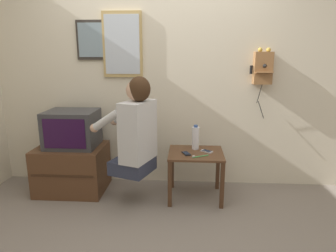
{
  "coord_description": "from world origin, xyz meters",
  "views": [
    {
      "loc": [
        0.32,
        -2.31,
        1.5
      ],
      "look_at": [
        0.13,
        0.62,
        0.8
      ],
      "focal_mm": 32.0,
      "sensor_mm": 36.0,
      "label": 1
    }
  ],
  "objects_px": {
    "cell_phone_held": "(186,153)",
    "wall_mirror": "(122,45)",
    "television": "(72,129)",
    "cell_phone_spare": "(207,151)",
    "toothbrush": "(199,156)",
    "water_bottle": "(195,138)",
    "wall_phone_antique": "(263,68)",
    "framed_picture": "(91,40)",
    "person": "(136,129)"
  },
  "relations": [
    {
      "from": "cell_phone_held",
      "to": "wall_mirror",
      "type": "bearing_deg",
      "value": 126.64
    },
    {
      "from": "television",
      "to": "cell_phone_spare",
      "type": "relative_size",
      "value": 3.95
    },
    {
      "from": "cell_phone_spare",
      "to": "toothbrush",
      "type": "bearing_deg",
      "value": -169.4
    },
    {
      "from": "water_bottle",
      "to": "wall_phone_antique",
      "type": "bearing_deg",
      "value": 18.26
    },
    {
      "from": "television",
      "to": "wall_mirror",
      "type": "bearing_deg",
      "value": 29.05
    },
    {
      "from": "television",
      "to": "cell_phone_spare",
      "type": "xyz_separation_m",
      "value": [
        1.46,
        -0.07,
        -0.2
      ]
    },
    {
      "from": "toothbrush",
      "to": "television",
      "type": "bearing_deg",
      "value": 52.62
    },
    {
      "from": "framed_picture",
      "to": "toothbrush",
      "type": "height_order",
      "value": "framed_picture"
    },
    {
      "from": "framed_picture",
      "to": "wall_mirror",
      "type": "distance_m",
      "value": 0.35
    },
    {
      "from": "television",
      "to": "wall_phone_antique",
      "type": "relative_size",
      "value": 0.7
    },
    {
      "from": "person",
      "to": "toothbrush",
      "type": "xyz_separation_m",
      "value": [
        0.63,
        0.01,
        -0.27
      ]
    },
    {
      "from": "person",
      "to": "cell_phone_spare",
      "type": "bearing_deg",
      "value": -55.58
    },
    {
      "from": "framed_picture",
      "to": "cell_phone_spare",
      "type": "relative_size",
      "value": 3.15
    },
    {
      "from": "framed_picture",
      "to": "wall_mirror",
      "type": "relative_size",
      "value": 0.6
    },
    {
      "from": "cell_phone_held",
      "to": "person",
      "type": "bearing_deg",
      "value": 168.97
    },
    {
      "from": "toothbrush",
      "to": "wall_phone_antique",
      "type": "bearing_deg",
      "value": -81.62
    },
    {
      "from": "cell_phone_spare",
      "to": "water_bottle",
      "type": "height_order",
      "value": "water_bottle"
    },
    {
      "from": "person",
      "to": "wall_mirror",
      "type": "relative_size",
      "value": 1.38
    },
    {
      "from": "wall_mirror",
      "to": "water_bottle",
      "type": "bearing_deg",
      "value": -18.63
    },
    {
      "from": "person",
      "to": "wall_mirror",
      "type": "bearing_deg",
      "value": 42.44
    },
    {
      "from": "wall_mirror",
      "to": "cell_phone_held",
      "type": "xyz_separation_m",
      "value": [
        0.72,
        -0.45,
        -1.09
      ]
    },
    {
      "from": "cell_phone_spare",
      "to": "water_bottle",
      "type": "distance_m",
      "value": 0.19
    },
    {
      "from": "television",
      "to": "water_bottle",
      "type": "xyz_separation_m",
      "value": [
        1.34,
        0.01,
        -0.08
      ]
    },
    {
      "from": "person",
      "to": "television",
      "type": "height_order",
      "value": "person"
    },
    {
      "from": "cell_phone_held",
      "to": "cell_phone_spare",
      "type": "xyz_separation_m",
      "value": [
        0.21,
        0.09,
        0.0
      ]
    },
    {
      "from": "wall_mirror",
      "to": "water_bottle",
      "type": "height_order",
      "value": "wall_mirror"
    },
    {
      "from": "wall_mirror",
      "to": "television",
      "type": "bearing_deg",
      "value": -150.95
    },
    {
      "from": "cell_phone_spare",
      "to": "wall_phone_antique",
      "type": "bearing_deg",
      "value": -24.64
    },
    {
      "from": "wall_mirror",
      "to": "cell_phone_spare",
      "type": "distance_m",
      "value": 1.48
    },
    {
      "from": "person",
      "to": "wall_mirror",
      "type": "height_order",
      "value": "wall_mirror"
    },
    {
      "from": "cell_phone_held",
      "to": "framed_picture",
      "type": "bearing_deg",
      "value": 135.63
    },
    {
      "from": "wall_mirror",
      "to": "water_bottle",
      "type": "xyz_separation_m",
      "value": [
        0.82,
        -0.28,
        -0.97
      ]
    },
    {
      "from": "television",
      "to": "wall_phone_antique",
      "type": "xyz_separation_m",
      "value": [
        2.05,
        0.25,
        0.65
      ]
    },
    {
      "from": "framed_picture",
      "to": "cell_phone_held",
      "type": "height_order",
      "value": "framed_picture"
    },
    {
      "from": "person",
      "to": "water_bottle",
      "type": "xyz_separation_m",
      "value": [
        0.6,
        0.27,
        -0.15
      ]
    },
    {
      "from": "television",
      "to": "water_bottle",
      "type": "distance_m",
      "value": 1.34
    },
    {
      "from": "television",
      "to": "wall_mirror",
      "type": "distance_m",
      "value": 1.07
    },
    {
      "from": "person",
      "to": "water_bottle",
      "type": "distance_m",
      "value": 0.67
    },
    {
      "from": "framed_picture",
      "to": "toothbrush",
      "type": "bearing_deg",
      "value": -23.95
    },
    {
      "from": "toothbrush",
      "to": "water_bottle",
      "type": "bearing_deg",
      "value": -19.82
    },
    {
      "from": "wall_mirror",
      "to": "toothbrush",
      "type": "height_order",
      "value": "wall_mirror"
    },
    {
      "from": "framed_picture",
      "to": "wall_mirror",
      "type": "height_order",
      "value": "wall_mirror"
    },
    {
      "from": "water_bottle",
      "to": "toothbrush",
      "type": "xyz_separation_m",
      "value": [
        0.03,
        -0.25,
        -0.12
      ]
    },
    {
      "from": "wall_phone_antique",
      "to": "framed_picture",
      "type": "xyz_separation_m",
      "value": [
        -1.87,
        0.04,
        0.29
      ]
    },
    {
      "from": "wall_mirror",
      "to": "cell_phone_held",
      "type": "bearing_deg",
      "value": -31.9
    },
    {
      "from": "wall_phone_antique",
      "to": "water_bottle",
      "type": "height_order",
      "value": "wall_phone_antique"
    },
    {
      "from": "wall_phone_antique",
      "to": "cell_phone_spare",
      "type": "relative_size",
      "value": 5.62
    },
    {
      "from": "cell_phone_spare",
      "to": "cell_phone_held",
      "type": "bearing_deg",
      "value": 149.14
    },
    {
      "from": "framed_picture",
      "to": "television",
      "type": "bearing_deg",
      "value": -120.64
    },
    {
      "from": "person",
      "to": "television",
      "type": "bearing_deg",
      "value": 91.63
    }
  ]
}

